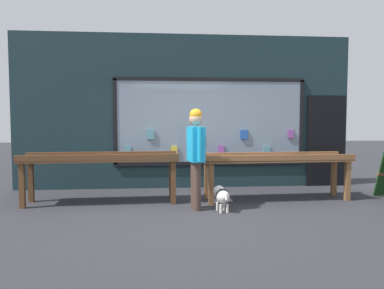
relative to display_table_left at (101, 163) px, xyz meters
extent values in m
plane|color=#2D2D33|center=(1.66, -0.89, -0.76)|extent=(40.00, 40.00, 0.00)
cube|color=#192D33|center=(1.66, 1.51, 0.97)|extent=(7.56, 0.20, 3.44)
cube|color=gray|center=(2.23, 1.38, 0.74)|extent=(4.22, 0.03, 1.89)
cube|color=black|center=(2.23, 1.38, 1.69)|extent=(4.30, 0.06, 0.08)
cube|color=black|center=(2.23, 1.38, -0.20)|extent=(4.30, 0.06, 0.08)
cube|color=black|center=(0.12, 1.38, 0.74)|extent=(0.08, 0.06, 1.89)
cube|color=black|center=(4.33, 1.38, 0.74)|extent=(0.08, 0.06, 1.89)
cube|color=#5999A5|center=(0.39, 1.34, 0.09)|extent=(0.12, 0.03, 0.24)
cube|color=#5999A5|center=(0.88, 1.34, 0.46)|extent=(0.16, 0.03, 0.22)
cube|color=yellow|center=(1.41, 1.34, 0.10)|extent=(0.14, 0.03, 0.20)
cube|color=#5999A5|center=(1.94, 1.34, 0.46)|extent=(0.13, 0.03, 0.24)
cube|color=#994CA5|center=(2.47, 1.34, 0.09)|extent=(0.14, 0.03, 0.23)
cube|color=#2659B2|center=(2.99, 1.34, 0.45)|extent=(0.17, 0.03, 0.21)
cube|color=#5999A5|center=(3.52, 1.34, 0.08)|extent=(0.16, 0.03, 0.22)
cube|color=#994CA5|center=(4.08, 1.34, 0.46)|extent=(0.14, 0.03, 0.19)
cube|color=black|center=(4.94, 1.38, 0.29)|extent=(0.90, 0.04, 2.10)
cube|color=brown|center=(-1.31, -0.30, -0.36)|extent=(0.09, 0.09, 0.79)
cube|color=brown|center=(1.33, -0.21, -0.36)|extent=(0.09, 0.09, 0.79)
cube|color=brown|center=(-1.33, 0.21, -0.36)|extent=(0.09, 0.09, 0.79)
cube|color=brown|center=(1.31, 0.30, -0.36)|extent=(0.09, 0.09, 0.79)
cube|color=brown|center=(0.00, 0.00, 0.05)|extent=(2.86, 0.78, 0.04)
cube|color=brown|center=(0.01, -0.30, 0.11)|extent=(2.84, 0.17, 0.12)
cube|color=brown|center=(-0.01, 0.31, 0.11)|extent=(2.84, 0.17, 0.12)
cube|color=#2659B2|center=(-1.25, -0.01, 0.09)|extent=(0.18, 0.20, 0.03)
cube|color=red|center=(-0.82, 0.00, 0.09)|extent=(0.20, 0.24, 0.03)
cube|color=red|center=(-0.40, 0.11, 0.09)|extent=(0.16, 0.19, 0.03)
cube|color=orange|center=(0.02, 0.12, 0.08)|extent=(0.15, 0.23, 0.02)
cube|color=red|center=(0.42, 0.04, 0.08)|extent=(0.19, 0.22, 0.02)
cube|color=black|center=(0.88, -0.09, 0.08)|extent=(0.16, 0.20, 0.02)
cube|color=#338C4C|center=(1.28, -0.14, 0.09)|extent=(0.18, 0.24, 0.03)
cube|color=brown|center=(2.01, -0.31, -0.38)|extent=(0.09, 0.09, 0.76)
cube|color=brown|center=(4.65, -0.21, -0.38)|extent=(0.09, 0.09, 0.76)
cube|color=brown|center=(1.99, 0.21, -0.38)|extent=(0.09, 0.09, 0.76)
cube|color=brown|center=(4.63, 0.31, -0.38)|extent=(0.09, 0.09, 0.76)
cube|color=brown|center=(3.32, 0.00, 0.02)|extent=(2.86, 0.78, 0.04)
cube|color=brown|center=(3.33, -0.31, 0.08)|extent=(2.84, 0.17, 0.12)
cube|color=brown|center=(3.31, 0.31, 0.08)|extent=(2.84, 0.17, 0.12)
cube|color=#338C4C|center=(2.09, -0.10, 0.05)|extent=(0.17, 0.25, 0.03)
cube|color=black|center=(2.66, 0.11, 0.05)|extent=(0.14, 0.22, 0.03)
cube|color=#994CA5|center=(3.35, 0.17, 0.06)|extent=(0.15, 0.22, 0.03)
cube|color=black|center=(3.96, 0.19, 0.06)|extent=(0.20, 0.23, 0.03)
cube|color=red|center=(4.61, -0.05, 0.05)|extent=(0.18, 0.21, 0.03)
cylinder|color=#4C382D|center=(1.71, -0.73, -0.34)|extent=(0.14, 0.14, 0.83)
cylinder|color=#4C382D|center=(1.68, -0.57, -0.34)|extent=(0.14, 0.14, 0.83)
cube|color=#19A5E0|center=(1.70, -0.65, 0.37)|extent=(0.28, 0.49, 0.59)
cylinder|color=#19A5E0|center=(1.74, -0.94, 0.39)|extent=(0.09, 0.09, 0.56)
cylinder|color=#19A5E0|center=(1.65, -0.36, 0.39)|extent=(0.09, 0.09, 0.56)
sphere|color=tan|center=(1.70, -0.65, 0.80)|extent=(0.23, 0.23, 0.23)
sphere|color=orange|center=(1.70, -0.65, 0.87)|extent=(0.21, 0.21, 0.21)
ellipsoid|color=white|center=(2.13, -0.84, -0.50)|extent=(0.27, 0.35, 0.23)
ellipsoid|color=black|center=(2.13, -0.84, -0.49)|extent=(0.26, 0.22, 0.24)
sphere|color=white|center=(2.10, -0.64, -0.45)|extent=(0.21, 0.21, 0.21)
cylinder|color=white|center=(2.15, -1.03, -0.46)|extent=(0.04, 0.10, 0.12)
cylinder|color=white|center=(2.17, -0.74, -0.68)|extent=(0.04, 0.04, 0.14)
cylinder|color=white|center=(2.06, -0.75, -0.68)|extent=(0.04, 0.04, 0.14)
cylinder|color=white|center=(2.20, -0.93, -0.68)|extent=(0.04, 0.04, 0.14)
cylinder|color=white|center=(2.08, -0.95, -0.68)|extent=(0.04, 0.04, 0.14)
camera|label=1|loc=(1.06, -6.98, 0.79)|focal=35.00mm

